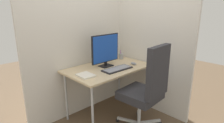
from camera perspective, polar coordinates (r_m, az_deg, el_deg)
The scene contains 10 objects.
ground_plane at distance 3.09m, azimuth -1.01°, elevation -15.05°, with size 8.00×8.00×0.00m, color brown.
wall_back at distance 2.95m, azimuth -6.52°, elevation 12.14°, with size 2.14×0.04×2.80m, color silver.
wall_side_right at distance 3.04m, azimuth 9.61°, elevation 12.14°, with size 0.04×1.66×2.80m, color silver.
desk at distance 2.79m, azimuth -1.08°, elevation -2.74°, with size 1.22×0.73×0.75m.
office_chair at distance 2.47m, azimuth 10.27°, elevation -7.67°, with size 0.63×0.65×1.17m.
monitor at distance 2.77m, azimuth -1.96°, elevation 3.56°, with size 0.49×0.15×0.46m.
keyboard at distance 2.67m, azimuth 1.59°, elevation -2.20°, with size 0.45×0.20×0.02m.
mouse at distance 2.91m, azimuth 6.40°, elevation -0.60°, with size 0.06×0.11×0.04m, color gray.
pen_holder at distance 3.20m, azimuth 2.72°, elevation 1.59°, with size 0.07×0.07×0.15m.
notebook at distance 2.45m, azimuth -7.81°, elevation -4.08°, with size 0.18×0.22×0.02m, color silver.
Camera 1 is at (-1.80, -1.94, 1.61)m, focal length 30.93 mm.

